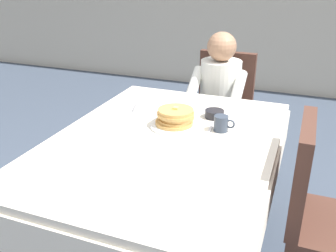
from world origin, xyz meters
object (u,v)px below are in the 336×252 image
Objects in this scene: knife_right_of_plate at (209,133)px; syrup_pitcher at (138,105)px; chair_right_side at (319,206)px; chair_diner at (222,104)px; spoon_near_edge at (156,148)px; plate_breakfast at (176,125)px; bowl_butter at (214,114)px; diner_person at (219,94)px; cup_coffee at (221,123)px; breakfast_stack at (176,117)px; fork_left_of_plate at (143,122)px; dining_table_main at (164,154)px.

syrup_pitcher is at bearing 67.75° from knife_right_of_plate.
chair_right_side is 0.63m from knife_right_of_plate.
syrup_pitcher is at bearing 69.43° from chair_diner.
chair_diner is at bearing 105.55° from spoon_near_edge.
spoon_near_edge is at bearing -81.19° from chair_right_side.
bowl_butter reaches higher than plate_breakfast.
cup_coffee is (0.21, -0.81, 0.11)m from diner_person.
breakfast_stack is 2.67× the size of syrup_pitcher.
cup_coffee is (0.24, 0.03, -0.02)m from breakfast_stack.
knife_right_of_plate is 1.33× the size of spoon_near_edge.
syrup_pitcher reaches higher than bowl_butter.
chair_diner is 1.38m from chair_right_side.
bowl_butter is (0.13, -0.80, 0.23)m from chair_diner.
plate_breakfast is 1.56× the size of fork_left_of_plate.
chair_right_side reaches higher than knife_right_of_plate.
diner_person reaches higher than bowl_butter.
chair_right_side is 8.23× the size of cup_coffee.
chair_diner reaches higher than cup_coffee.
breakfast_stack is 0.25m from cup_coffee.
syrup_pitcher is (-0.32, -0.86, 0.25)m from chair_diner.
spoon_near_edge is (0.01, -0.28, -0.06)m from breakfast_stack.
chair_right_side reaches higher than cup_coffee.
dining_table_main is 13.85× the size of bowl_butter.
bowl_butter is at bearing -57.70° from fork_left_of_plate.
knife_right_of_plate is at bearing -89.97° from fork_left_of_plate.
fork_left_of_plate and knife_right_of_plate have the same top height.
chair_diner is 1.31m from spoon_near_edge.
chair_diner is 3.32× the size of plate_breakfast.
breakfast_stack reaches higher than plate_breakfast.
syrup_pitcher is 0.53× the size of spoon_near_edge.
chair_diner is at bearing 99.42° from bowl_butter.
dining_table_main is at bearing 123.54° from knife_right_of_plate.
breakfast_stack reaches higher than cup_coffee.
syrup_pitcher is (-0.32, -0.71, 0.11)m from diner_person.
knife_right_of_plate is 0.32m from spoon_near_edge.
chair_diner reaches higher than breakfast_stack.
spoon_near_edge is at bearing 88.89° from chair_diner.
plate_breakfast is 0.19m from fork_left_of_plate.
knife_right_of_plate is at bearing -5.14° from breakfast_stack.
bowl_butter is 0.42m from fork_left_of_plate.
spoon_near_edge is at bearing -143.67° from fork_left_of_plate.
diner_person is at bearing 87.98° from plate_breakfast.
bowl_butter is (0.16, 0.37, 0.11)m from dining_table_main.
dining_table_main is 1.64× the size of chair_right_side.
chair_diner reaches higher than dining_table_main.
dining_table_main is at bearing -90.11° from breakfast_stack.
diner_person is 7.47× the size of spoon_near_edge.
chair_diner and chair_right_side have the same top height.
cup_coffee is at bearing 69.67° from spoon_near_edge.
dining_table_main is 10.16× the size of spoon_near_edge.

